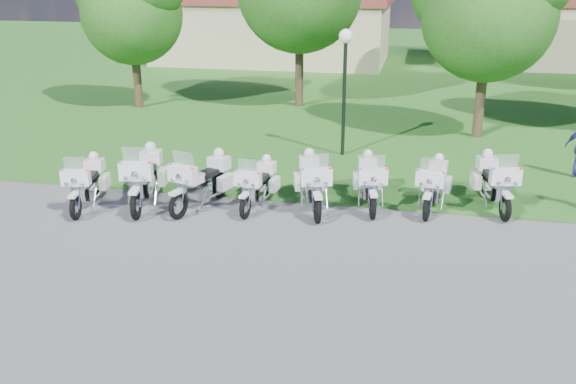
% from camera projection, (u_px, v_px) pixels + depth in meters
% --- Properties ---
extents(ground, '(100.00, 100.00, 0.00)m').
position_uv_depth(ground, '(251.00, 248.00, 14.23)').
color(ground, slate).
rests_on(ground, ground).
extents(grass_lawn, '(100.00, 48.00, 0.01)m').
position_uv_depth(grass_lawn, '(366.00, 66.00, 39.08)').
color(grass_lawn, '#29641F').
rests_on(grass_lawn, ground).
extents(motorcycle_0, '(1.01, 2.27, 1.54)m').
position_uv_depth(motorcycle_0, '(87.00, 182.00, 16.49)').
color(motorcycle_0, black).
rests_on(motorcycle_0, ground).
extents(motorcycle_1, '(1.18, 2.62, 1.78)m').
position_uv_depth(motorcycle_1, '(145.00, 177.00, 16.61)').
color(motorcycle_1, black).
rests_on(motorcycle_1, ground).
extents(motorcycle_2, '(1.26, 2.42, 1.67)m').
position_uv_depth(motorcycle_2, '(202.00, 180.00, 16.48)').
color(motorcycle_2, black).
rests_on(motorcycle_2, ground).
extents(motorcycle_3, '(0.85, 2.19, 1.47)m').
position_uv_depth(motorcycle_3, '(258.00, 184.00, 16.48)').
color(motorcycle_3, black).
rests_on(motorcycle_3, ground).
extents(motorcycle_4, '(1.27, 2.42, 1.67)m').
position_uv_depth(motorcycle_4, '(312.00, 182.00, 16.35)').
color(motorcycle_4, black).
rests_on(motorcycle_4, ground).
extents(motorcycle_5, '(1.03, 2.33, 1.58)m').
position_uv_depth(motorcycle_5, '(370.00, 181.00, 16.54)').
color(motorcycle_5, black).
rests_on(motorcycle_5, ground).
extents(motorcycle_6, '(0.96, 2.28, 1.54)m').
position_uv_depth(motorcycle_6, '(434.00, 184.00, 16.38)').
color(motorcycle_6, black).
rests_on(motorcycle_6, ground).
extents(motorcycle_7, '(1.10, 2.40, 1.63)m').
position_uv_depth(motorcycle_7, '(494.00, 181.00, 16.45)').
color(motorcycle_7, black).
rests_on(motorcycle_7, ground).
extents(lamp_post, '(0.44, 0.44, 4.05)m').
position_uv_depth(lamp_post, '(345.00, 61.00, 20.08)').
color(lamp_post, black).
rests_on(lamp_post, ground).
extents(tree_0, '(4.93, 4.21, 6.58)m').
position_uv_depth(tree_0, '(131.00, 4.00, 26.62)').
color(tree_0, '#38281C').
rests_on(tree_0, ground).
extents(tree_2, '(5.36, 4.57, 7.15)m').
position_uv_depth(tree_2, '(489.00, 1.00, 21.75)').
color(tree_2, '#38281C').
rests_on(tree_2, ground).
extents(building_west, '(14.56, 8.32, 4.10)m').
position_uv_depth(building_west, '(274.00, 28.00, 40.47)').
color(building_west, '#C1B58B').
rests_on(building_west, ground).
extents(building_east, '(11.44, 7.28, 4.10)m').
position_uv_depth(building_east, '(553.00, 30.00, 39.00)').
color(building_east, '#C1B58B').
rests_on(building_east, ground).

